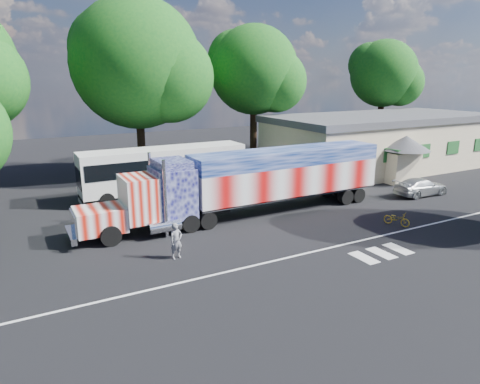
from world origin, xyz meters
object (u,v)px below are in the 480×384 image
bicycle (397,219)px  tree_n_mid (139,64)px  tree_ne_a (255,71)px  semi_truck (254,181)px  woman (176,241)px  tree_far_ne (385,74)px  coach_bus (165,171)px  parked_car (421,187)px

bicycle → tree_n_mid: size_ratio=0.10×
tree_ne_a → semi_truck: bearing=-120.5°
tree_ne_a → bicycle: bearing=-95.6°
woman → tree_far_ne: size_ratio=0.14×
semi_truck → coach_bus: (-3.47, 7.36, -0.41)m
woman → bicycle: (13.42, -1.68, -0.50)m
woman → parked_car: bearing=-5.8°
semi_truck → tree_n_mid: 16.42m
semi_truck → tree_n_mid: size_ratio=1.35×
semi_truck → tree_far_ne: 30.63m
coach_bus → tree_ne_a: 15.87m
coach_bus → bicycle: size_ratio=7.85×
parked_car → bicycle: (-7.01, -4.04, -0.24)m
woman → tree_n_mid: size_ratio=0.12×
bicycle → tree_far_ne: bearing=24.4°
coach_bus → tree_n_mid: 10.52m
coach_bus → woman: 12.18m
semi_truck → bicycle: (6.54, -5.97, -1.86)m
tree_n_mid → tree_ne_a: 11.62m
tree_n_mid → tree_far_ne: 29.15m
semi_truck → parked_car: 13.78m
bicycle → semi_truck: bearing=115.7°
semi_truck → coach_bus: 8.15m
coach_bus → tree_n_mid: tree_n_mid is taller
woman → tree_ne_a: (15.44, 18.85, 8.40)m
woman → tree_n_mid: 20.94m
tree_n_mid → semi_truck: bearing=-78.0°
tree_far_ne → bicycle: bearing=-133.6°
tree_far_ne → parked_car: bearing=-127.3°
coach_bus → parked_car: size_ratio=2.75×
semi_truck → tree_ne_a: bearing=59.5°
tree_n_mid → parked_car: bearing=-44.4°
tree_n_mid → tree_ne_a: bearing=1.3°
coach_bus → parked_car: (17.02, -9.30, -1.21)m
parked_car → tree_n_mid: (-16.59, 16.22, 9.11)m
coach_bus → woman: (-3.41, -11.66, -0.95)m
woman → bicycle: 13.53m
parked_car → tree_n_mid: tree_n_mid is taller
tree_n_mid → tree_far_ne: tree_n_mid is taller
tree_n_mid → tree_far_ne: (29.14, 0.24, -0.72)m
woman → tree_n_mid: tree_n_mid is taller
semi_truck → woman: semi_truck is taller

